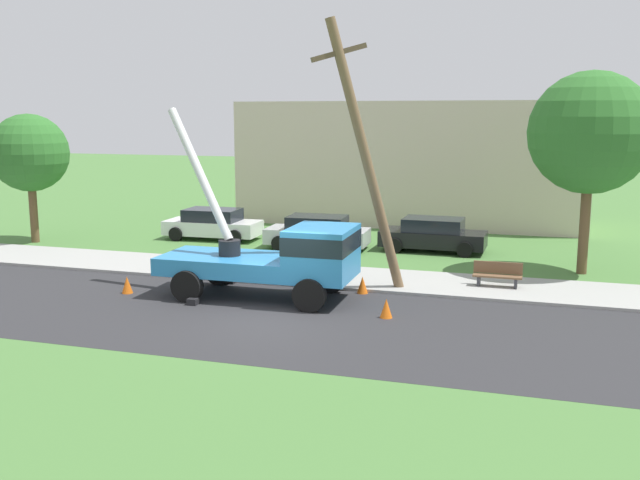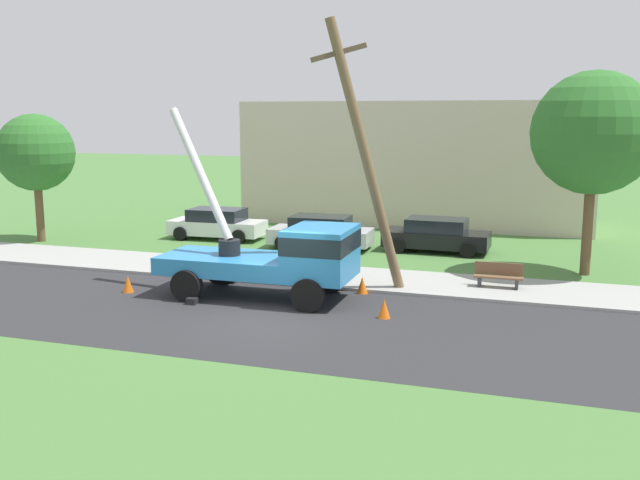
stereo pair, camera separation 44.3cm
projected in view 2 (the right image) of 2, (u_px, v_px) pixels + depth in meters
The scene contains 15 objects.
ground_plane at pixel (373, 246), 31.55m from camera, with size 120.00×120.00×0.00m, color #477538.
road_asphalt at pixel (271, 318), 20.33m from camera, with size 80.00×7.54×0.01m, color #2B2B2D.
sidewalk_strip at pixel (328, 276), 25.41m from camera, with size 80.00×3.34×0.10m, color #9E9E99.
utility_truck at pixel (282, 255), 22.30m from camera, with size 6.80×3.20×5.98m.
leaning_utility_pole at pixel (365, 154), 22.64m from camera, with size 2.87×1.78×8.75m.
traffic_cone_ahead at pixel (384, 309), 20.32m from camera, with size 0.36×0.36×0.56m, color orange.
traffic_cone_behind at pixel (128, 284), 23.27m from camera, with size 0.36×0.36×0.56m, color orange.
traffic_cone_curbside at pixel (362, 285), 23.11m from camera, with size 0.36×0.36×0.56m, color orange.
parked_sedan_white at pixel (217, 224), 33.17m from camera, with size 4.46×2.12×1.42m.
parked_sedan_silver at pixel (321, 232), 30.80m from camera, with size 4.47×2.14×1.42m.
parked_sedan_black at pixel (436, 235), 30.06m from camera, with size 4.44×2.08×1.42m.
park_bench at pixel (498, 276), 23.57m from camera, with size 1.60×0.45×0.90m.
roadside_tree_near at pixel (594, 133), 25.00m from camera, with size 4.36×4.36×7.29m.
roadside_tree_far at pixel (36, 153), 31.98m from camera, with size 3.46×3.46×5.78m.
lowrise_building_backdrop at pixel (417, 162), 38.11m from camera, with size 18.00×6.00×6.40m, color beige.
Camera 2 is at (7.51, -18.19, 5.77)m, focal length 39.96 mm.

